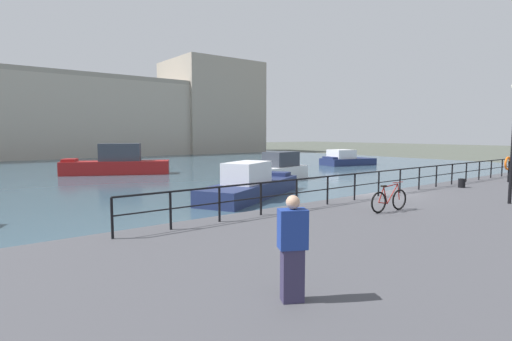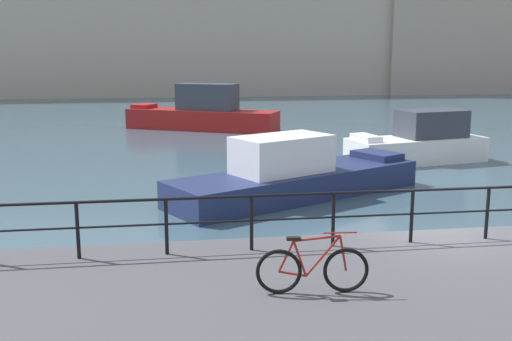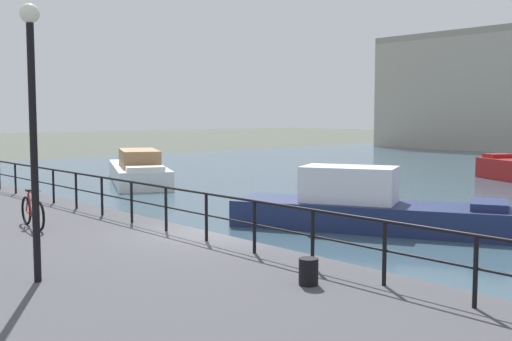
{
  "view_description": "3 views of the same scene",
  "coord_description": "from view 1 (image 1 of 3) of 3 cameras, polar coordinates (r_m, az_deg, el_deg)",
  "views": [
    {
      "loc": [
        -15.09,
        -10.65,
        3.67
      ],
      "look_at": [
        -1.98,
        6.27,
        1.67
      ],
      "focal_mm": 27.74,
      "sensor_mm": 36.0,
      "label": 1
    },
    {
      "loc": [
        -5.62,
        -11.69,
        4.77
      ],
      "look_at": [
        -3.05,
        5.2,
        1.38
      ],
      "focal_mm": 42.76,
      "sensor_mm": 36.0,
      "label": 2
    },
    {
      "loc": [
        11.51,
        -8.87,
        3.79
      ],
      "look_at": [
        -2.34,
        3.42,
        2.14
      ],
      "focal_mm": 43.75,
      "sensor_mm": 36.0,
      "label": 3
    }
  ],
  "objects": [
    {
      "name": "moored_small_launch",
      "position": [
        22.87,
        -0.7,
        -2.09
      ],
      "size": [
        9.08,
        6.29,
        2.07
      ],
      "rotation": [
        0.0,
        0.0,
        0.48
      ],
      "color": "navy",
      "rests_on": "water_basin"
    },
    {
      "name": "ground_plane",
      "position": [
        18.83,
        16.78,
        -6.14
      ],
      "size": [
        240.0,
        240.0,
        0.0
      ],
      "primitive_type": "plane",
      "color": "#4C5147"
    },
    {
      "name": "quay_railing",
      "position": [
        18.75,
        20.07,
        -0.8
      ],
      "size": [
        25.47,
        0.07,
        1.08
      ],
      "color": "black",
      "rests_on": "quay_promenade"
    },
    {
      "name": "harbor_building",
      "position": [
        71.61,
        -19.73,
        7.51
      ],
      "size": [
        69.26,
        14.29,
        17.51
      ],
      "color": "#A89E8E",
      "rests_on": "ground_plane"
    },
    {
      "name": "parked_bicycle",
      "position": [
        14.17,
        18.65,
        -4.07
      ],
      "size": [
        1.77,
        0.22,
        0.98
      ],
      "rotation": [
        0.0,
        0.0,
        -0.09
      ],
      "color": "black",
      "rests_on": "quay_promenade"
    },
    {
      "name": "standing_person",
      "position": [
        6.31,
        5.29,
        -11.01
      ],
      "size": [
        0.52,
        0.45,
        1.69
      ],
      "rotation": [
        0.0,
        0.0,
        1.09
      ],
      "color": "#332D4C",
      "rests_on": "quay_promenade"
    },
    {
      "name": "moored_cabin_cruiser",
      "position": [
        31.26,
        3.04,
        0.18
      ],
      "size": [
        6.25,
        3.31,
        2.23
      ],
      "rotation": [
        0.0,
        0.0,
        3.35
      ],
      "color": "white",
      "rests_on": "water_basin"
    },
    {
      "name": "mooring_bollard",
      "position": [
        21.83,
        27.54,
        -1.62
      ],
      "size": [
        0.32,
        0.32,
        0.44
      ],
      "primitive_type": "cylinder",
      "color": "black",
      "rests_on": "quay_promenade"
    },
    {
      "name": "water_basin",
      "position": [
        43.7,
        -17.44,
        0.28
      ],
      "size": [
        80.0,
        60.0,
        0.01
      ],
      "primitive_type": "cube",
      "color": "#385160",
      "rests_on": "ground_plane"
    },
    {
      "name": "moored_red_daysailer",
      "position": [
        37.74,
        -19.45,
        0.98
      ],
      "size": [
        9.21,
        6.1,
        2.78
      ],
      "rotation": [
        0.0,
        0.0,
        2.67
      ],
      "color": "maroon",
      "rests_on": "water_basin"
    },
    {
      "name": "life_ring_stand",
      "position": [
        25.56,
        32.56,
        0.77
      ],
      "size": [
        0.75,
        0.16,
        1.4
      ],
      "color": "black",
      "rests_on": "quay_promenade"
    },
    {
      "name": "moored_green_narrowboat",
      "position": [
        47.27,
        12.8,
        1.58
      ],
      "size": [
        6.54,
        4.24,
        1.81
      ],
      "rotation": [
        0.0,
        0.0,
        2.92
      ],
      "color": "navy",
      "rests_on": "water_basin"
    }
  ]
}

